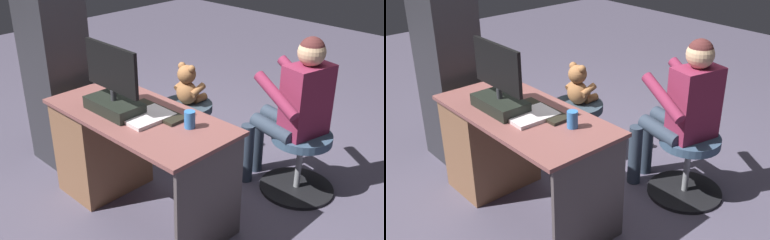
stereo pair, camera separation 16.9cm
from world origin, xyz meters
The scene contains 13 objects.
ground_plane centered at (0.00, 0.00, 0.00)m, with size 10.00×10.00×0.00m, color #504A5D.
desk centered at (0.33, 0.42, 0.39)m, with size 1.29×0.61×0.72m.
monitor centered at (0.14, 0.50, 0.86)m, with size 0.48×0.21×0.44m.
keyboard centered at (-0.07, 0.33, 0.73)m, with size 0.42×0.14×0.02m, color black.
computer_mouse centered at (0.25, 0.32, 0.74)m, with size 0.06×0.10×0.04m, color black.
cup centered at (-0.36, 0.32, 0.78)m, with size 0.07×0.07×0.11m, color #3372BF.
tv_remote centered at (0.33, 0.40, 0.73)m, with size 0.04×0.15×0.02m, color black.
notebook_binder centered at (-0.09, 0.42, 0.74)m, with size 0.22×0.30×0.02m, color silver.
office_chair_teddy centered at (0.32, -0.33, 0.28)m, with size 0.48×0.48×0.46m.
teddy_bear centered at (0.32, -0.34, 0.61)m, with size 0.23×0.23×0.33m.
visitor_chair centered at (-0.62, -0.53, 0.26)m, with size 0.54×0.54×0.46m.
person centered at (-0.53, -0.51, 0.68)m, with size 0.57×0.55×1.16m.
equipment_rack centered at (0.99, 0.41, 0.70)m, with size 0.44×0.36×1.40m, color #2D2D32.
Camera 2 is at (-2.23, 1.95, 1.97)m, focal length 43.76 mm.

